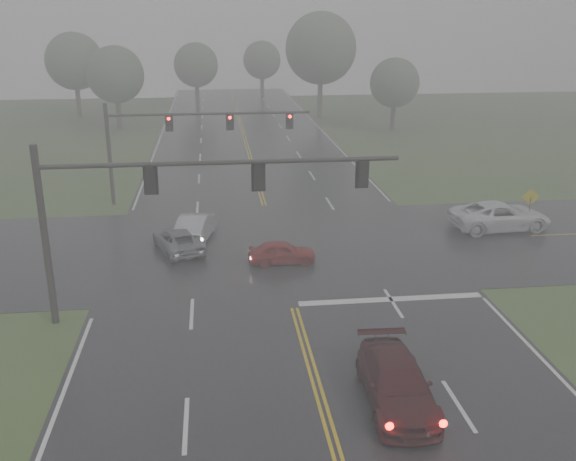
{
  "coord_description": "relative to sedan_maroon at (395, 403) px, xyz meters",
  "views": [
    {
      "loc": [
        -3.31,
        -11.53,
        12.44
      ],
      "look_at": [
        -0.04,
        16.0,
        2.99
      ],
      "focal_mm": 40.0,
      "sensor_mm": 36.0,
      "label": 1
    }
  ],
  "objects": [
    {
      "name": "sedan_red",
      "position": [
        -2.42,
        13.02,
        0.0
      ],
      "size": [
        3.52,
        1.47,
        1.19
      ],
      "primitive_type": "imported",
      "rotation": [
        0.0,
        0.0,
        1.55
      ],
      "color": "maroon",
      "rests_on": "ground"
    },
    {
      "name": "tree_ne_a",
      "position": [
        7.59,
        61.22,
        8.31
      ],
      "size": [
        8.6,
        8.6,
        12.63
      ],
      "color": "#332A21",
      "rests_on": "ground"
    },
    {
      "name": "cross_street",
      "position": [
        -2.46,
        15.56,
        0.0
      ],
      "size": [
        120.0,
        14.0,
        0.02
      ],
      "primitive_type": "cube",
      "color": "black",
      "rests_on": "ground"
    },
    {
      "name": "main_road",
      "position": [
        -2.46,
        13.56,
        0.0
      ],
      "size": [
        18.0,
        160.0,
        0.02
      ],
      "primitive_type": "cube",
      "color": "black",
      "rests_on": "ground"
    },
    {
      "name": "stop_bar",
      "position": [
        2.04,
        7.96,
        0.0
      ],
      "size": [
        8.5,
        0.5,
        0.01
      ],
      "primitive_type": "cube",
      "color": "silver",
      "rests_on": "ground"
    },
    {
      "name": "tree_e_near",
      "position": [
        14.08,
        51.15,
        5.18
      ],
      "size": [
        5.37,
        5.37,
        7.88
      ],
      "color": "#332A21",
      "rests_on": "ground"
    },
    {
      "name": "sign_diamond_east",
      "position": [
        13.04,
        17.03,
        1.66
      ],
      "size": [
        1.0,
        0.3,
        2.47
      ],
      "rotation": [
        0.0,
        0.0,
        -0.26
      ],
      "color": "black",
      "rests_on": "ground"
    },
    {
      "name": "signal_gantry_near",
      "position": [
        -8.1,
        7.45,
        5.38
      ],
      "size": [
        14.65,
        0.33,
        7.61
      ],
      "color": "black",
      "rests_on": "ground"
    },
    {
      "name": "signal_gantry_far",
      "position": [
        -8.37,
        25.27,
        4.85
      ],
      "size": [
        13.61,
        0.35,
        6.84
      ],
      "color": "black",
      "rests_on": "ground"
    },
    {
      "name": "sedan_silver",
      "position": [
        -6.91,
        17.42,
        0.0
      ],
      "size": [
        2.56,
        4.84,
        1.52
      ],
      "primitive_type": "imported",
      "rotation": [
        0.0,
        0.0,
        2.93
      ],
      "color": "#95989C",
      "rests_on": "ground"
    },
    {
      "name": "tree_nw_b",
      "position": [
        -22.25,
        65.51,
        6.75
      ],
      "size": [
        6.98,
        6.98,
        10.25
      ],
      "color": "#332A21",
      "rests_on": "ground"
    },
    {
      "name": "tree_n_mid",
      "position": [
        -7.63,
        71.6,
        5.71
      ],
      "size": [
        5.92,
        5.92,
        8.69
      ],
      "color": "#332A21",
      "rests_on": "ground"
    },
    {
      "name": "sedan_maroon",
      "position": [
        0.0,
        0.0,
        0.0
      ],
      "size": [
        2.29,
        5.23,
        1.5
      ],
      "primitive_type": "imported",
      "rotation": [
        0.0,
        0.0,
        -0.04
      ],
      "color": "#34090C",
      "rests_on": "ground"
    },
    {
      "name": "tree_nw_a",
      "position": [
        -16.05,
        55.33,
        5.99
      ],
      "size": [
        6.2,
        6.2,
        9.11
      ],
      "color": "#332A21",
      "rests_on": "ground"
    },
    {
      "name": "car_grey",
      "position": [
        -7.86,
        15.49,
        0.0
      ],
      "size": [
        3.32,
        4.84,
        1.23
      ],
      "primitive_type": "imported",
      "rotation": [
        0.0,
        0.0,
        3.46
      ],
      "color": "slate",
      "rests_on": "ground"
    },
    {
      "name": "pickup_white",
      "position": [
        11.23,
        17.01,
        0.0
      ],
      "size": [
        6.16,
        3.16,
        1.66
      ],
      "primitive_type": "imported",
      "rotation": [
        0.0,
        0.0,
        1.64
      ],
      "color": "silver",
      "rests_on": "ground"
    },
    {
      "name": "tree_n_far",
      "position": [
        2.13,
        82.57,
        5.53
      ],
      "size": [
        5.73,
        5.73,
        8.42
      ],
      "color": "#332A21",
      "rests_on": "ground"
    }
  ]
}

